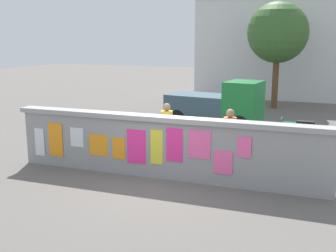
# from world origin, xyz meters

# --- Properties ---
(ground) EXTENTS (60.00, 60.00, 0.00)m
(ground) POSITION_xyz_m (0.00, 8.00, 0.00)
(ground) COLOR #605B56
(poster_wall) EXTENTS (8.20, 0.42, 1.56)m
(poster_wall) POSITION_xyz_m (-0.01, -0.00, 0.80)
(poster_wall) COLOR gray
(poster_wall) RESTS_ON ground
(auto_rickshaw_truck) EXTENTS (3.77, 1.98, 1.85)m
(auto_rickshaw_truck) POSITION_xyz_m (-0.12, 6.22, 0.90)
(auto_rickshaw_truck) COLOR black
(auto_rickshaw_truck) RESTS_ON ground
(motorcycle) EXTENTS (1.90, 0.56, 0.87)m
(motorcycle) POSITION_xyz_m (2.99, 4.51, 0.46)
(motorcycle) COLOR black
(motorcycle) RESTS_ON ground
(bicycle_near) EXTENTS (1.68, 0.51, 0.95)m
(bicycle_near) POSITION_xyz_m (-3.01, 3.01, 0.36)
(bicycle_near) COLOR black
(bicycle_near) RESTS_ON ground
(bicycle_far) EXTENTS (1.71, 0.44, 0.95)m
(bicycle_far) POSITION_xyz_m (3.23, 2.42, 0.36)
(bicycle_far) COLOR black
(bicycle_far) RESTS_ON ground
(person_walking) EXTENTS (0.48, 0.48, 1.62)m
(person_walking) POSITION_xyz_m (-0.51, 1.59, 0.99)
(person_walking) COLOR yellow
(person_walking) RESTS_ON ground
(person_bystander) EXTENTS (0.38, 0.38, 1.62)m
(person_bystander) POSITION_xyz_m (1.37, 1.25, 0.99)
(person_bystander) COLOR yellow
(person_bystander) RESTS_ON ground
(tree_roadside) EXTENTS (2.91, 2.91, 5.12)m
(tree_roadside) POSITION_xyz_m (1.39, 11.73, 3.64)
(tree_roadside) COLOR brown
(tree_roadside) RESTS_ON ground
(building_background) EXTENTS (12.23, 6.10, 6.07)m
(building_background) POSITION_xyz_m (2.47, 17.09, 3.05)
(building_background) COLOR silver
(building_background) RESTS_ON ground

